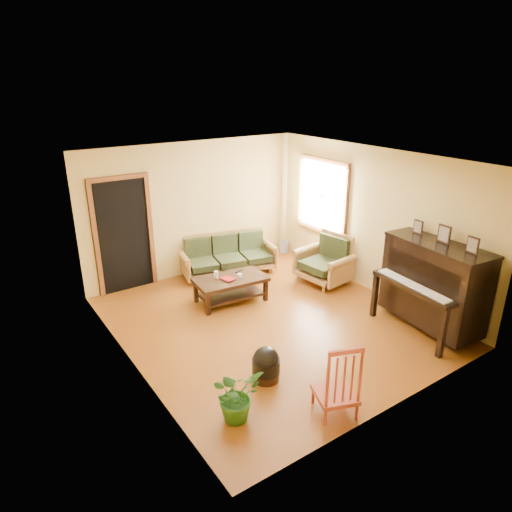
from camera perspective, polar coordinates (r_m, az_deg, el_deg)
floor at (r=7.48m, az=1.75°, el=-8.11°), size 5.00×5.00×0.00m
doorway at (r=8.52m, az=-16.17°, el=2.35°), size 1.08×0.16×2.05m
window at (r=9.18m, az=8.33°, el=7.44°), size 0.12×1.36×1.46m
sofa at (r=9.06m, az=-3.40°, el=0.13°), size 1.99×1.15×0.80m
coffee_table at (r=8.01m, az=-3.17°, el=-4.21°), size 1.29×0.78×0.45m
armchair at (r=8.72m, az=8.42°, el=-0.48°), size 0.99×1.03×0.94m
piano at (r=7.51m, az=21.29°, el=-3.55°), size 1.09×1.68×1.40m
footstool at (r=6.09m, az=1.26°, el=-13.78°), size 0.43×0.43×0.35m
red_chair at (r=5.49m, az=10.03°, el=-14.64°), size 0.60×0.62×0.97m
leaning_frame at (r=9.96m, az=0.71°, el=1.47°), size 0.43×0.24×0.57m
ceramic_crock at (r=10.27m, az=3.51°, el=1.13°), size 0.26×0.26×0.25m
potted_plant at (r=5.43m, az=-2.47°, el=-16.99°), size 0.65×0.58×0.63m
book at (r=7.81m, az=-4.01°, el=-3.04°), size 0.21×0.26×0.02m
candle at (r=7.91m, az=-5.02°, el=-2.34°), size 0.10×0.10×0.13m
glass_jar at (r=7.93m, az=-2.02°, el=-2.45°), size 0.09×0.09×0.06m
remote at (r=8.16m, az=-2.14°, el=-1.90°), size 0.17×0.09×0.02m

